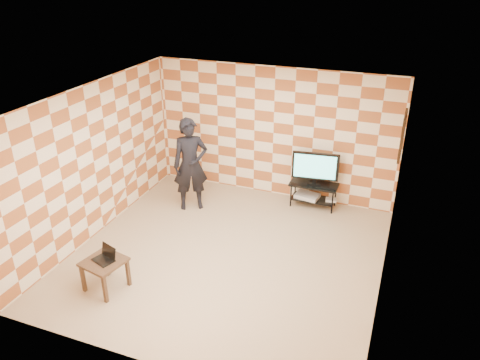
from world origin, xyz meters
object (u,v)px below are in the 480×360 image
(tv, at_px, (315,167))
(side_table, at_px, (104,266))
(tv_stand, at_px, (314,190))
(person, at_px, (190,165))

(tv, bearing_deg, side_table, -122.68)
(tv_stand, distance_m, person, 2.50)
(tv, height_order, person, person)
(tv, xyz_separation_m, side_table, (-2.35, -3.66, -0.45))
(side_table, relative_size, person, 0.36)
(person, bearing_deg, side_table, -123.64)
(tv, distance_m, person, 2.43)
(tv_stand, height_order, person, person)
(side_table, bearing_deg, person, 88.20)
(tv_stand, xyz_separation_m, side_table, (-2.35, -3.67, 0.05))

